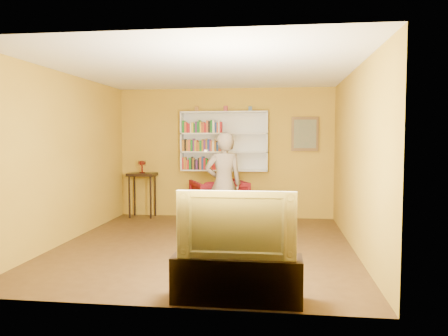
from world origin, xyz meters
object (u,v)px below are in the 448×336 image
(console_table, at_px, (142,181))
(tv_cabinet, at_px, (237,279))
(person, at_px, (224,184))
(bookshelf, at_px, (224,142))
(armchair, at_px, (219,203))
(television, at_px, (237,223))
(ruby_lustre, at_px, (142,164))

(console_table, distance_m, tv_cabinet, 5.15)
(person, distance_m, tv_cabinet, 3.14)
(bookshelf, bearing_deg, tv_cabinet, -81.26)
(armchair, xyz_separation_m, tv_cabinet, (0.72, -3.78, -0.21))
(television, bearing_deg, bookshelf, 97.39)
(console_table, bearing_deg, person, -37.44)
(armchair, relative_size, television, 0.82)
(bookshelf, distance_m, person, 1.79)
(ruby_lustre, distance_m, tv_cabinet, 5.20)
(console_table, xyz_separation_m, television, (2.44, -4.50, 0.04))
(tv_cabinet, height_order, television, television)
(person, bearing_deg, tv_cabinet, 81.26)
(armchair, bearing_deg, ruby_lustre, -46.85)
(bookshelf, distance_m, ruby_lustre, 1.80)
(tv_cabinet, bearing_deg, person, 99.85)
(ruby_lustre, xyz_separation_m, person, (1.92, -1.47, -0.24))
(bookshelf, xyz_separation_m, person, (0.19, -1.63, -0.71))
(console_table, distance_m, armchair, 1.90)
(television, bearing_deg, tv_cabinet, 0.00)
(armchair, relative_size, tv_cabinet, 0.74)
(bookshelf, height_order, ruby_lustre, bookshelf)
(ruby_lustre, bearing_deg, bookshelf, 5.28)
(ruby_lustre, bearing_deg, television, -61.50)
(console_table, bearing_deg, tv_cabinet, -61.50)
(armchair, height_order, television, television)
(console_table, bearing_deg, ruby_lustre, -45.00)
(tv_cabinet, bearing_deg, television, 0.00)
(television, bearing_deg, ruby_lustre, 117.15)
(television, bearing_deg, person, 98.50)
(ruby_lustre, distance_m, armchair, 1.99)
(console_table, relative_size, ruby_lustre, 3.56)
(console_table, distance_m, television, 5.12)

